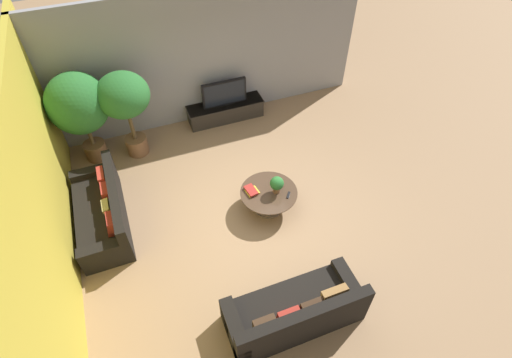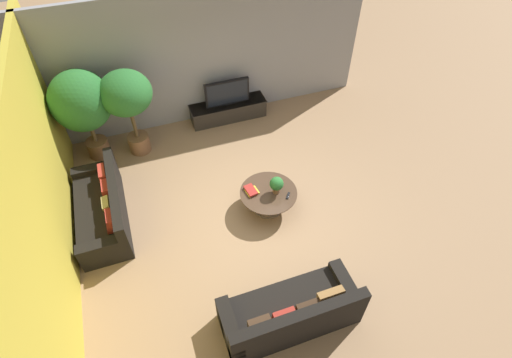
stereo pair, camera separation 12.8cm
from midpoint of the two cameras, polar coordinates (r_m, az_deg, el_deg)
ground_plane at (r=7.62m, az=0.24°, el=-4.74°), size 24.00×24.00×0.00m
back_wall_stone at (r=9.07m, az=-7.01°, el=16.86°), size 7.40×0.12×3.00m
side_wall_left at (r=6.66m, az=-27.82°, el=-2.19°), size 0.12×7.40×3.00m
media_console at (r=9.59m, az=-3.61°, el=9.76°), size 1.79×0.50×0.42m
television at (r=9.30m, az=-3.75°, el=12.20°), size 1.03×0.13×0.60m
coffee_table at (r=7.48m, az=2.27°, el=-2.54°), size 1.07×1.07×0.43m
couch_by_wall at (r=7.78m, az=-20.51°, el=-4.10°), size 0.84×2.07×0.84m
couch_near_entry at (r=6.26m, az=5.64°, el=-18.51°), size 2.05×0.84×0.84m
potted_palm_tall at (r=8.54m, az=-23.27°, el=9.92°), size 1.17×1.17×2.02m
potted_palm_corner at (r=8.34m, az=-17.59°, el=11.04°), size 1.04×1.04×1.92m
potted_plant_tabletop at (r=7.24m, az=3.46°, el=-0.77°), size 0.26×0.26×0.36m
book_stack at (r=7.37m, az=-0.19°, el=-1.67°), size 0.25×0.31×0.06m
remote_black at (r=7.34m, az=5.10°, el=-2.39°), size 0.13×0.15×0.02m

